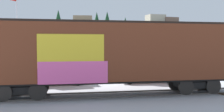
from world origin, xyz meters
The scene contains 7 objects.
ground_plane centered at (0.00, 0.00, 0.00)m, with size 260.00×260.00×0.00m, color #B2B5BC.
track centered at (1.10, 0.02, 0.04)m, with size 60.02×3.48×0.08m.
freight_car centered at (0.24, 0.00, 2.38)m, with size 14.75×3.33×4.21m.
flagpole centered at (-7.74, 11.87, 5.52)m, with size 1.06×1.33×8.39m.
hillside centered at (0.06, 77.62, 4.73)m, with size 126.46×41.62×14.19m.
parked_car_silver centered at (-3.26, 4.29, 0.82)m, with size 4.46×2.37×1.61m.
parked_car_white centered at (3.54, 4.46, 0.82)m, with size 4.52×2.03×1.65m.
Camera 1 is at (-1.97, -13.88, 2.82)m, focal length 40.04 mm.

